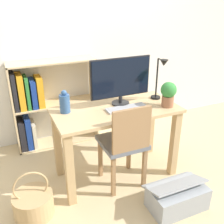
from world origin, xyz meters
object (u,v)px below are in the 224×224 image
(keyboard, at_px, (127,108))
(vase, at_px, (65,103))
(potted_plant, at_px, (168,93))
(storage_box, at_px, (177,197))
(chair, at_px, (125,142))
(desk_lamp, at_px, (160,75))
(bookshelf, at_px, (39,106))
(basket, at_px, (33,203))
(monitor, at_px, (121,79))

(keyboard, height_order, vase, vase)
(potted_plant, distance_m, storage_box, 0.94)
(chair, bearing_deg, keyboard, 63.15)
(potted_plant, bearing_deg, chair, -173.42)
(desk_lamp, distance_m, potted_plant, 0.21)
(vase, relative_size, chair, 0.25)
(potted_plant, bearing_deg, keyboard, 165.52)
(chair, distance_m, bookshelf, 1.24)
(potted_plant, relative_size, bookshelf, 0.23)
(keyboard, bearing_deg, storage_box, -71.96)
(potted_plant, bearing_deg, basket, -176.22)
(chair, relative_size, storage_box, 1.72)
(basket, relative_size, storage_box, 0.86)
(desk_lamp, xyz_separation_m, basket, (-1.36, -0.26, -0.89))
(desk_lamp, distance_m, basket, 1.65)
(basket, height_order, storage_box, basket)
(vase, distance_m, basket, 0.90)
(keyboard, xyz_separation_m, potted_plant, (0.39, -0.10, 0.13))
(vase, distance_m, storage_box, 1.30)
(vase, height_order, potted_plant, potted_plant)
(monitor, bearing_deg, bookshelf, 130.67)
(potted_plant, height_order, basket, potted_plant)
(desk_lamp, distance_m, bookshelf, 1.47)
(vase, xyz_separation_m, chair, (0.46, -0.31, -0.35))
(potted_plant, height_order, chair, potted_plant)
(chair, bearing_deg, storage_box, -55.33)
(keyboard, height_order, desk_lamp, desk_lamp)
(potted_plant, relative_size, basket, 0.56)
(chair, bearing_deg, monitor, 76.04)
(bookshelf, height_order, basket, bookshelf)
(desk_lamp, bearing_deg, basket, -169.16)
(bookshelf, bearing_deg, vase, -79.90)
(vase, relative_size, basket, 0.49)
(bookshelf, bearing_deg, keyboard, -53.68)
(basket, bearing_deg, storage_box, -20.12)
(bookshelf, bearing_deg, potted_plant, -43.91)
(desk_lamp, bearing_deg, bookshelf, 141.54)
(monitor, bearing_deg, potted_plant, -31.31)
(monitor, xyz_separation_m, chair, (-0.09, -0.29, -0.51))
(potted_plant, distance_m, bookshelf, 1.53)
(vase, height_order, storage_box, vase)
(chair, bearing_deg, potted_plant, 9.22)
(potted_plant, relative_size, storage_box, 0.48)
(vase, xyz_separation_m, basket, (-0.41, -0.35, -0.72))
(vase, distance_m, chair, 0.66)
(keyboard, bearing_deg, vase, 163.79)
(monitor, relative_size, storage_box, 1.20)
(monitor, distance_m, vase, 0.57)
(vase, height_order, bookshelf, bookshelf)
(basket, bearing_deg, chair, 2.25)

